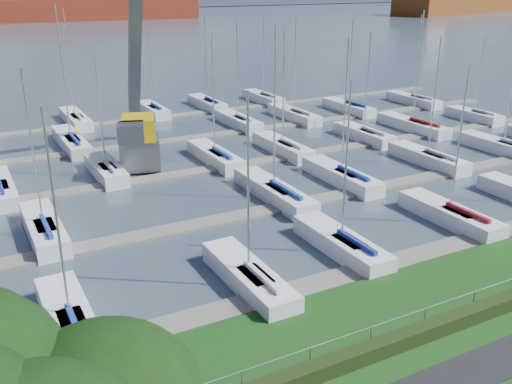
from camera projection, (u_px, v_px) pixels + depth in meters
hedge at (395, 343)px, 23.91m from camera, size 80.00×0.70×0.70m
fence at (390, 320)px, 23.95m from camera, size 80.00×0.04×0.04m
docks at (174, 176)px, 45.91m from camera, size 90.00×41.60×0.25m
crane at (137, 100)px, 46.85m from camera, size 5.52×13.48×22.35m
cargo_ship_mid at (40, 11)px, 211.18m from camera, size 109.59×25.49×21.50m
cargo_ship_east at (452, 4)px, 256.27m from camera, size 79.26×37.85×21.50m
sailboat_fleet at (134, 102)px, 45.76m from camera, size 75.08×49.60×13.16m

